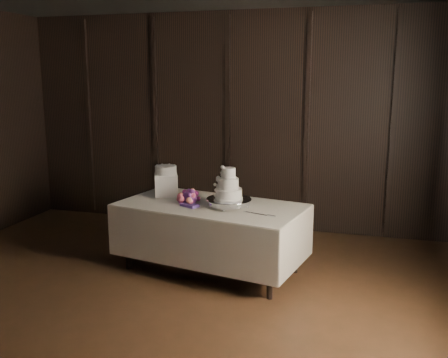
% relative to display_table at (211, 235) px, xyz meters
% --- Properties ---
extents(room, '(6.08, 7.08, 3.08)m').
position_rel_display_table_xyz_m(room, '(-0.30, -1.73, 1.08)').
color(room, black).
rests_on(room, ground).
extents(display_table, '(2.15, 1.40, 0.76)m').
position_rel_display_table_xyz_m(display_table, '(0.00, 0.00, 0.00)').
color(display_table, beige).
rests_on(display_table, ground).
extents(cake_stand, '(0.63, 0.63, 0.09)m').
position_rel_display_table_xyz_m(cake_stand, '(0.22, -0.05, 0.39)').
color(cake_stand, silver).
rests_on(cake_stand, display_table).
extents(wedding_cake, '(0.32, 0.28, 0.33)m').
position_rel_display_table_xyz_m(wedding_cake, '(0.19, -0.07, 0.57)').
color(wedding_cake, white).
rests_on(wedding_cake, cake_stand).
extents(bouquet, '(0.46, 0.51, 0.20)m').
position_rel_display_table_xyz_m(bouquet, '(-0.24, -0.03, 0.41)').
color(bouquet, '#D95067').
rests_on(bouquet, display_table).
extents(box_pedestal, '(0.34, 0.34, 0.25)m').
position_rel_display_table_xyz_m(box_pedestal, '(-0.63, 0.26, 0.47)').
color(box_pedestal, white).
rests_on(box_pedestal, display_table).
extents(small_cake, '(0.33, 0.33, 0.10)m').
position_rel_display_table_xyz_m(small_cake, '(-0.63, 0.26, 0.64)').
color(small_cake, white).
rests_on(small_cake, box_pedestal).
extents(cake_knife, '(0.36, 0.14, 0.01)m').
position_rel_display_table_xyz_m(cake_knife, '(0.55, -0.25, 0.35)').
color(cake_knife, silver).
rests_on(cake_knife, display_table).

